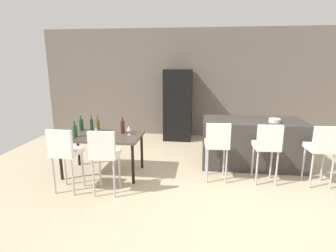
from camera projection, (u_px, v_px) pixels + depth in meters
name	position (u px, v px, depth m)	size (l,w,h in m)	color
ground_plane	(233.00, 181.00, 4.67)	(10.00, 10.00, 0.00)	#C6B28E
back_wall	(224.00, 84.00, 7.23)	(10.00, 0.12, 2.90)	#665B51
kitchen_island	(252.00, 143.00, 5.33)	(1.94, 0.93, 0.92)	#383330
bar_chair_left	(217.00, 142.00, 4.55)	(0.42, 0.42, 1.05)	white
bar_chair_middle	(267.00, 144.00, 4.45)	(0.41, 0.41, 1.05)	white
bar_chair_right	(322.00, 146.00, 4.34)	(0.42, 0.42, 1.05)	white
dining_table	(102.00, 139.00, 4.85)	(1.41, 0.81, 0.74)	#4C4238
dining_chair_near	(64.00, 150.00, 4.14)	(0.42, 0.42, 1.05)	white
dining_chair_far	(104.00, 152.00, 4.06)	(0.42, 0.42, 1.05)	white
wine_bottle_left	(123.00, 127.00, 4.94)	(0.08, 0.08, 0.30)	#471E19
wine_bottle_inner	(92.00, 125.00, 5.10)	(0.06, 0.06, 0.31)	#194723
wine_bottle_corner	(98.00, 125.00, 5.08)	(0.08, 0.08, 0.32)	brown
wine_bottle_near	(75.00, 131.00, 4.70)	(0.07, 0.07, 0.29)	#194723
wine_bottle_far	(81.00, 125.00, 5.15)	(0.08, 0.08, 0.29)	#194723
wine_glass_middle	(96.00, 130.00, 4.68)	(0.07, 0.07, 0.17)	silver
wine_glass_right	(129.00, 128.00, 4.82)	(0.07, 0.07, 0.17)	silver
wine_glass_end	(68.00, 132.00, 4.56)	(0.07, 0.07, 0.17)	silver
refrigerator	(178.00, 105.00, 7.08)	(0.72, 0.68, 1.84)	black
fruit_bowl	(275.00, 120.00, 5.04)	(0.22, 0.22, 0.07)	beige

